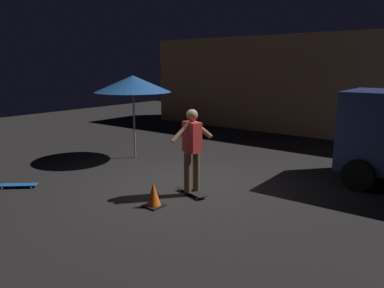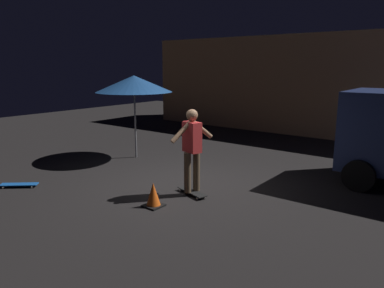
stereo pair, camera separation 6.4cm
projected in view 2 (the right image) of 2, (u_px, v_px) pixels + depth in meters
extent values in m
plane|color=black|center=(185.00, 186.00, 7.94)|extent=(28.00, 28.00, 0.00)
cube|color=tan|center=(293.00, 84.00, 14.95)|extent=(11.59, 3.01, 3.68)
cylinder|color=black|center=(379.00, 157.00, 9.14)|extent=(0.66, 0.23, 0.66)
cylinder|color=black|center=(359.00, 176.00, 7.60)|extent=(0.66, 0.23, 0.66)
cylinder|color=slate|center=(135.00, 119.00, 10.23)|extent=(0.05, 0.05, 2.20)
cone|color=#1E4C8C|center=(134.00, 84.00, 10.03)|extent=(2.10, 2.10, 0.45)
cube|color=black|center=(192.00, 192.00, 7.43)|extent=(0.80, 0.42, 0.02)
sphere|color=silver|center=(204.00, 197.00, 7.24)|extent=(0.05, 0.05, 0.05)
sphere|color=silver|center=(197.00, 198.00, 7.15)|extent=(0.05, 0.05, 0.05)
sphere|color=silver|center=(187.00, 188.00, 7.72)|extent=(0.05, 0.05, 0.05)
sphere|color=silver|center=(180.00, 190.00, 7.63)|extent=(0.05, 0.05, 0.05)
cube|color=#1959B2|center=(19.00, 184.00, 7.88)|extent=(0.72, 0.66, 0.02)
sphere|color=silver|center=(3.00, 187.00, 7.79)|extent=(0.05, 0.05, 0.05)
sphere|color=silver|center=(7.00, 185.00, 7.95)|extent=(0.05, 0.05, 0.05)
sphere|color=silver|center=(32.00, 187.00, 7.82)|extent=(0.05, 0.05, 0.05)
sphere|color=silver|center=(35.00, 184.00, 7.99)|extent=(0.05, 0.05, 0.05)
cylinder|color=brown|center=(196.00, 171.00, 7.40)|extent=(0.14, 0.14, 0.82)
cylinder|color=brown|center=(187.00, 173.00, 7.28)|extent=(0.14, 0.14, 0.82)
cube|color=red|center=(192.00, 137.00, 7.19)|extent=(0.43, 0.32, 0.60)
sphere|color=#936B4C|center=(192.00, 115.00, 7.10)|extent=(0.23, 0.23, 0.23)
cylinder|color=#936B4C|center=(201.00, 128.00, 7.28)|extent=(0.24, 0.54, 0.46)
cylinder|color=#936B4C|center=(183.00, 131.00, 7.03)|extent=(0.24, 0.54, 0.46)
cube|color=black|center=(154.00, 205.00, 6.81)|extent=(0.34, 0.34, 0.03)
cone|color=#EA5914|center=(153.00, 195.00, 6.77)|extent=(0.28, 0.28, 0.46)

